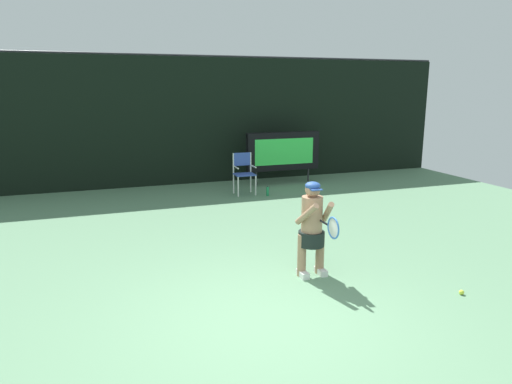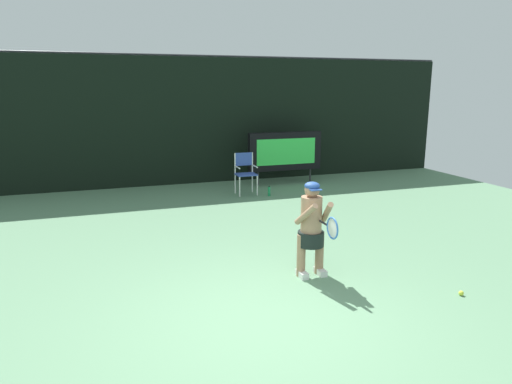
% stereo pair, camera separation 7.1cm
% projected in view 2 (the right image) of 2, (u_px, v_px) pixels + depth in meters
% --- Properties ---
extents(ground, '(18.00, 22.00, 0.03)m').
position_uv_depth(ground, '(272.00, 330.00, 5.37)').
color(ground, '#5C8663').
extents(backdrop_screen, '(18.00, 0.12, 3.66)m').
position_uv_depth(backdrop_screen, '(163.00, 122.00, 12.99)').
color(backdrop_screen, black).
rests_on(backdrop_screen, ground).
extents(scoreboard, '(2.20, 0.21, 1.50)m').
position_uv_depth(scoreboard, '(285.00, 151.00, 13.37)').
color(scoreboard, black).
rests_on(scoreboard, ground).
extents(umpire_chair, '(0.52, 0.44, 1.08)m').
position_uv_depth(umpire_chair, '(245.00, 171.00, 12.10)').
color(umpire_chair, white).
rests_on(umpire_chair, ground).
extents(water_bottle, '(0.07, 0.07, 0.27)m').
position_uv_depth(water_bottle, '(269.00, 191.00, 11.97)').
color(water_bottle, '#1F8B50').
rests_on(water_bottle, ground).
extents(tennis_player, '(0.52, 0.59, 1.42)m').
position_uv_depth(tennis_player, '(312.00, 226.00, 6.77)').
color(tennis_player, white).
rests_on(tennis_player, ground).
extents(tennis_racket, '(0.03, 0.60, 0.31)m').
position_uv_depth(tennis_racket, '(332.00, 228.00, 6.32)').
color(tennis_racket, black).
extents(tennis_ball_loose, '(0.07, 0.07, 0.07)m').
position_uv_depth(tennis_ball_loose, '(461.00, 293.00, 6.24)').
color(tennis_ball_loose, '#CCDB3D').
rests_on(tennis_ball_loose, ground).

